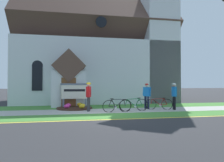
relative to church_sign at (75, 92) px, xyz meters
The scene contains 15 objects.
ground 2.04m from the church_sign, 16.51° to the left, with size 140.00×140.00×0.00m, color #2B2B2D.
sidewalk_slab 3.01m from the church_sign, 41.49° to the right, with size 32.00×2.21×0.01m, color #A8A59E.
grass_verge 4.56m from the church_sign, 61.68° to the right, with size 32.00×1.86×0.01m, color #427F33.
church_lawn 2.45m from the church_sign, 16.01° to the left, with size 24.00×2.71×0.01m, color #427F33.
curb_paint_stripe 5.51m from the church_sign, 67.13° to the right, with size 28.00×0.16×0.01m, color yellow.
church_building 7.95m from the church_sign, 68.98° to the left, with size 14.42×11.41×13.68m.
church_sign is the anchor object (origin of this frame).
flower_bed 1.12m from the church_sign, 87.76° to the right, with size 2.34×2.34×0.34m.
bicycle_red 4.25m from the church_sign, 31.31° to the right, with size 1.80×0.09×0.82m.
bicycle_black 5.72m from the church_sign, 18.84° to the right, with size 1.67×0.54×0.78m.
bicycle_yellow 3.58m from the church_sign, 46.14° to the right, with size 1.72×0.09×0.82m.
cyclist_in_orange_jersey 6.62m from the church_sign, 18.83° to the right, with size 0.31×0.73×1.72m.
cyclist_in_yellow_jersey 4.91m from the church_sign, 15.77° to the right, with size 0.44×0.72×1.69m.
cyclist_in_white_jersey 2.10m from the church_sign, 67.09° to the right, with size 0.35×0.73×1.75m.
roadside_conifer 11.68m from the church_sign, 36.86° to the left, with size 4.04×4.04×6.02m.
Camera 1 is at (-1.73, -10.75, 1.62)m, focal length 32.76 mm.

